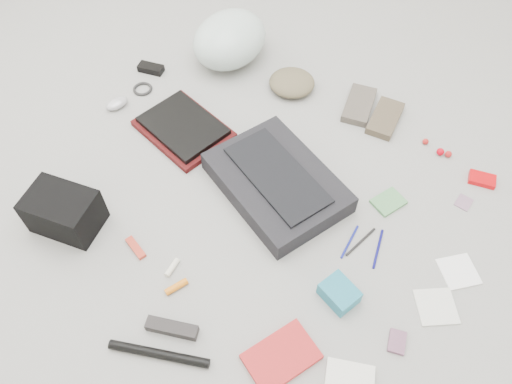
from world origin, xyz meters
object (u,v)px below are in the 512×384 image
Objects in this scene: book_red at (281,357)px; accordion_wallet at (339,293)px; bike_helmet at (230,39)px; camera_bag at (64,211)px; laptop at (183,126)px; messenger_bag at (277,183)px.

accordion_wallet is at bearing 102.93° from book_red.
bike_helmet is 1.58× the size of camera_bag.
laptop is at bearing 179.53° from accordion_wallet.
accordion_wallet is at bearing -34.26° from bike_helmet.
laptop is 0.96m from book_red.
laptop is at bearing 70.71° from camera_bag.
accordion_wallet is (0.89, 0.28, -0.05)m from camera_bag.
bike_helmet is 1.20m from accordion_wallet.
messenger_bag is at bearing 7.67° from laptop.
bike_helmet is at bearing 155.06° from book_red.
book_red is at bearing -44.29° from bike_helmet.
accordion_wallet is (0.04, 0.26, 0.02)m from book_red.
laptop is 0.88m from accordion_wallet.
bike_helmet reaches higher than camera_bag.
messenger_bag reaches higher than book_red.
bike_helmet reaches higher than accordion_wallet.
bike_helmet is at bearing 79.09° from camera_bag.
bike_helmet is (-0.10, 0.46, 0.07)m from laptop.
messenger_bag is 1.53× the size of laptop.
laptop is (-0.45, 0.03, -0.01)m from messenger_bag.
bike_helmet reaches higher than book_red.
bike_helmet is at bearing 159.84° from accordion_wallet.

